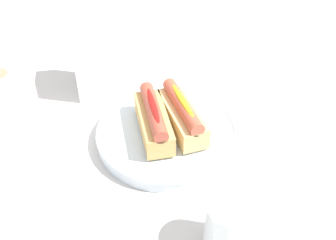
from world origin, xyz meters
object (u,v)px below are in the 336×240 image
Objects in this scene: serving_bowl at (168,134)px; paper_towel_roll at (8,104)px; hotdog_front at (182,114)px; hotdog_back at (154,119)px; water_glass at (228,229)px; napkin_box at (86,60)px.

paper_towel_roll is at bearing 74.66° from serving_bowl.
serving_bowl is 0.31m from paper_towel_roll.
hotdog_front is 1.03× the size of hotdog_back.
water_glass is (-0.24, -0.07, -0.02)m from hotdog_back.
hotdog_front is at bearing 3.95° from water_glass.
paper_towel_roll is at bearing 46.14° from water_glass.
paper_towel_roll is 0.89× the size of napkin_box.
hotdog_back is 1.13× the size of paper_towel_roll.
napkin_box is at bearing -50.77° from paper_towel_roll.
napkin_box is (0.44, 0.19, 0.04)m from water_glass.
hotdog_back is at bearing -107.46° from paper_towel_roll.
paper_towel_roll is (0.32, 0.34, 0.03)m from water_glass.
hotdog_front reaches higher than water_glass.
water_glass is 0.67× the size of paper_towel_roll.
hotdog_back is 0.28m from paper_towel_roll.
hotdog_back is 0.25m from water_glass.
hotdog_front is 0.06m from hotdog_back.
hotdog_front is 0.33m from paper_towel_roll.
napkin_box is (0.12, -0.15, 0.01)m from paper_towel_roll.
water_glass is 0.47m from paper_towel_roll.
paper_towel_roll is (0.08, 0.29, 0.05)m from serving_bowl.
paper_towel_roll is at bearing 76.44° from hotdog_front.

